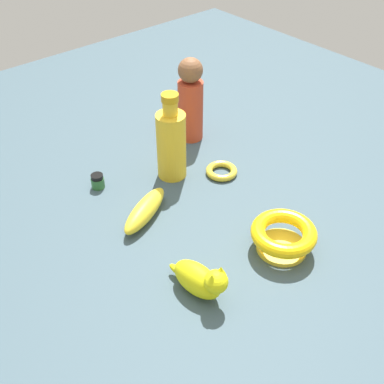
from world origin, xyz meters
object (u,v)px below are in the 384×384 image
at_px(bottle_tall, 171,143).
at_px(cat_figurine, 201,279).
at_px(bowl, 283,235).
at_px(banana, 145,210).
at_px(person_figure_adult, 190,100).
at_px(bangle, 222,171).
at_px(nail_polish_jar, 98,181).

bearing_deg(bottle_tall, cat_figurine, 59.10).
relative_size(bowl, banana, 0.82).
relative_size(person_figure_adult, cat_figurine, 1.66).
height_order(person_figure_adult, bottle_tall, person_figure_adult).
relative_size(bangle, bottle_tall, 0.36).
distance_m(person_figure_adult, nail_polish_jar, 0.34).
height_order(bowl, nail_polish_jar, bowl).
xyz_separation_m(bowl, nail_polish_jar, (0.18, -0.44, -0.02)).
distance_m(bottle_tall, cat_figurine, 0.39).
bearing_deg(bowl, nail_polish_jar, -67.55).
relative_size(bottle_tall, banana, 1.35).
bearing_deg(bowl, bangle, -107.56).
height_order(person_figure_adult, nail_polish_jar, person_figure_adult).
bearing_deg(person_figure_adult, cat_figurine, 51.32).
distance_m(bowl, bottle_tall, 0.36).
bearing_deg(banana, bangle, 157.12).
height_order(bangle, bottle_tall, bottle_tall).
distance_m(bottle_tall, nail_polish_jar, 0.20).
bearing_deg(cat_figurine, bangle, -139.44).
xyz_separation_m(bowl, cat_figurine, (0.21, -0.02, -0.00)).
relative_size(bottle_tall, nail_polish_jar, 6.14).
height_order(bowl, bangle, bowl).
relative_size(bowl, nail_polish_jar, 3.75).
bearing_deg(bottle_tall, bangle, 140.34).
bearing_deg(bangle, nail_polish_jar, -30.61).
relative_size(bowl, person_figure_adult, 0.59).
xyz_separation_m(bowl, bottle_tall, (0.01, -0.36, 0.06)).
xyz_separation_m(bottle_tall, cat_figurine, (0.20, 0.33, -0.06)).
bearing_deg(banana, person_figure_adult, -172.34).
distance_m(person_figure_adult, bottle_tall, 0.18).
distance_m(nail_polish_jar, cat_figurine, 0.41).
xyz_separation_m(bangle, banana, (0.25, 0.01, 0.01)).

